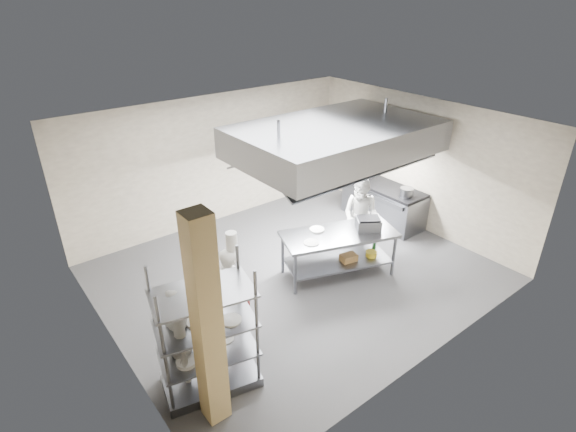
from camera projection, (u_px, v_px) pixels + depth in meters
floor at (296, 273)px, 8.90m from camera, size 7.00×7.00×0.00m
ceiling at (298, 124)px, 7.53m from camera, size 7.00×7.00×0.00m
wall_back at (215, 160)px, 10.32m from camera, size 7.00×0.00×7.00m
wall_left at (103, 271)px, 6.30m from camera, size 0.00×6.00×6.00m
wall_right at (417, 164)px, 10.13m from camera, size 0.00×6.00×6.00m
column at (207, 325)px, 5.29m from camera, size 0.30×0.30×3.00m
exhaust_hood at (336, 139)px, 8.80m from camera, size 4.00×2.50×0.60m
hood_strip_a at (300, 164)px, 8.45m from camera, size 1.60×0.12×0.04m
hood_strip_b at (366, 146)px, 9.44m from camera, size 1.60×0.12×0.04m
wall_shelf at (281, 147)px, 11.19m from camera, size 1.50×0.28×0.04m
island at (338, 254)px, 8.69m from camera, size 2.35×1.59×0.91m
island_worktop at (339, 234)px, 8.49m from camera, size 2.35×1.59×0.06m
island_undershelf at (338, 260)px, 8.76m from camera, size 2.16×1.44×0.04m
pass_rack at (206, 330)px, 5.99m from camera, size 1.44×1.03×1.96m
cooking_range at (383, 204)px, 10.74m from camera, size 0.80×2.00×0.84m
range_top at (385, 187)px, 10.54m from camera, size 0.78×1.96×0.06m
chef_head at (232, 293)px, 7.00m from camera, size 0.41×0.60×1.61m
chef_line at (361, 216)px, 9.29m from camera, size 0.85×0.96×1.66m
chef_plating at (178, 339)px, 6.07m from camera, size 0.65×1.02×1.62m
griddle at (368, 224)px, 8.57m from camera, size 0.57×0.55×0.22m
wicker_basket at (349, 258)px, 8.69m from camera, size 0.34×0.27×0.13m
stockpot at (407, 192)px, 9.94m from camera, size 0.29×0.29×0.20m
plate_stack at (208, 350)px, 6.15m from camera, size 0.28×0.28×0.05m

